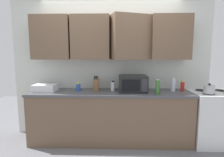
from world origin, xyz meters
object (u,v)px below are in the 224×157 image
at_px(kettle, 209,89).
at_px(bottle_clear_tall, 173,85).
at_px(microwave, 133,84).
at_px(bottle_white_jar, 113,86).
at_px(knife_block, 96,84).
at_px(bottle_red_sauce, 182,86).
at_px(dish_rack, 45,88).
at_px(bottle_blue_cleaner, 78,87).
at_px(bottle_green_oil, 158,87).
at_px(stove_range, 213,118).

height_order(kettle, bottle_clear_tall, bottle_clear_tall).
bearing_deg(microwave, bottle_white_jar, 170.90).
xyz_separation_m(bottle_white_jar, bottle_clear_tall, (1.05, 0.00, 0.03)).
distance_m(knife_block, bottle_red_sauce, 1.52).
height_order(kettle, microwave, microwave).
distance_m(dish_rack, bottle_clear_tall, 2.23).
bearing_deg(microwave, bottle_blue_cleaner, 178.11).
xyz_separation_m(bottle_red_sauce, bottle_white_jar, (-1.22, -0.02, -0.00)).
xyz_separation_m(knife_block, bottle_blue_cleaner, (-0.30, -0.08, -0.04)).
xyz_separation_m(dish_rack, bottle_blue_cleaner, (0.57, 0.04, 0.01)).
bearing_deg(microwave, kettle, -7.87).
bearing_deg(kettle, bottle_green_oil, -177.52).
distance_m(dish_rack, bottle_red_sauce, 2.40).
xyz_separation_m(kettle, microwave, (-1.22, 0.17, 0.06)).
relative_size(knife_block, bottle_red_sauce, 1.46).
bearing_deg(bottle_red_sauce, kettle, -35.03).
relative_size(stove_range, bottle_clear_tall, 3.93).
xyz_separation_m(kettle, bottle_green_oil, (-0.84, -0.04, 0.04)).
distance_m(stove_range, knife_block, 2.11).
bearing_deg(microwave, bottle_clear_tall, 4.55).
distance_m(bottle_blue_cleaner, bottle_clear_tall, 1.66).
relative_size(bottle_red_sauce, bottle_clear_tall, 0.76).
bearing_deg(knife_block, dish_rack, -172.44).
height_order(microwave, bottle_clear_tall, microwave).
distance_m(kettle, microwave, 1.23).
xyz_separation_m(kettle, dish_rack, (-2.74, 0.16, -0.02)).
bearing_deg(knife_block, bottle_clear_tall, -2.22).
relative_size(bottle_blue_cleaner, bottle_green_oil, 0.57).
relative_size(dish_rack, bottle_white_jar, 2.12).
xyz_separation_m(stove_range, microwave, (-1.39, 0.03, 0.59)).
bearing_deg(bottle_blue_cleaner, knife_block, 14.21).
height_order(knife_block, bottle_white_jar, knife_block).
bearing_deg(bottle_clear_tall, bottle_green_oil, -141.34).
bearing_deg(bottle_red_sauce, bottle_green_oil, -150.83).
height_order(bottle_blue_cleaner, bottle_clear_tall, bottle_clear_tall).
bearing_deg(knife_block, bottle_green_oil, -16.91).
relative_size(knife_block, bottle_green_oil, 1.03).
bearing_deg(knife_block, bottle_red_sauce, -1.40).
distance_m(microwave, dish_rack, 1.53).
xyz_separation_m(microwave, knife_block, (-0.65, 0.11, -0.04)).
relative_size(knife_block, bottle_blue_cleaner, 1.80).
relative_size(dish_rack, bottle_blue_cleaner, 2.67).
xyz_separation_m(dish_rack, bottle_white_jar, (1.18, 0.06, 0.02)).
relative_size(stove_range, knife_block, 3.56).
distance_m(bottle_blue_cleaner, bottle_white_jar, 0.61).
bearing_deg(bottle_clear_tall, bottle_red_sauce, 5.17).
height_order(knife_block, bottle_red_sauce, knife_block).
bearing_deg(bottle_green_oil, microwave, 151.82).
bearing_deg(kettle, bottle_white_jar, 171.86).
height_order(stove_range, kettle, kettle).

